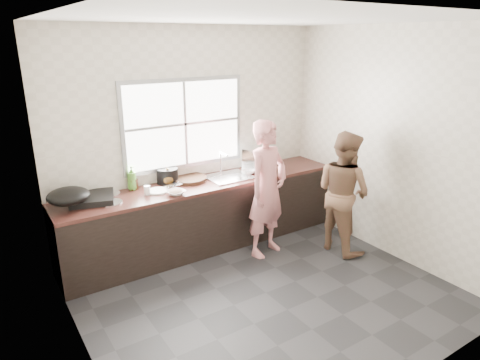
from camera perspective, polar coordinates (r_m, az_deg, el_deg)
floor at (r=4.65m, az=3.47°, el=-14.82°), size 3.60×3.20×0.01m
ceiling at (r=3.90m, az=4.29°, el=20.76°), size 3.60×3.20×0.01m
wall_back at (r=5.40m, az=-6.49°, el=5.52°), size 3.60×0.01×2.70m
wall_left at (r=3.37m, az=-21.62°, el=-3.67°), size 0.01×3.20×2.70m
wall_right at (r=5.32m, az=19.62°, el=4.39°), size 0.01×3.20×2.70m
wall_front at (r=3.03m, az=22.45°, el=-6.19°), size 3.60×0.01×2.70m
cabinet at (r=5.42m, az=-4.61°, el=-4.83°), size 3.60×0.62×0.82m
countertop at (r=5.26m, az=-4.73°, el=-0.52°), size 3.60×0.64×0.04m
sink at (r=5.42m, az=-1.49°, el=0.38°), size 0.55×0.45×0.02m
faucet at (r=5.54m, az=-2.60°, el=2.34°), size 0.02×0.02×0.30m
window_frame at (r=5.30m, az=-7.46°, el=7.46°), size 1.60×0.05×1.10m
window_glazing at (r=5.28m, az=-7.34°, el=7.42°), size 1.50×0.01×1.00m
woman at (r=5.12m, az=3.64°, el=-1.80°), size 0.65×0.51×1.55m
person_side at (r=5.37m, az=13.58°, el=-1.56°), size 0.59×0.75×1.51m
cutting_board at (r=5.34m, az=-6.85°, el=0.16°), size 0.54×0.54×0.04m
cleaver at (r=5.07m, az=-8.87°, el=-0.69°), size 0.21×0.14×0.01m
bowl_mince at (r=4.87m, az=-8.52°, el=-1.68°), size 0.26×0.26×0.05m
bowl_crabs at (r=5.66m, az=3.00°, el=1.43°), size 0.23×0.23×0.06m
bowl_held at (r=5.54m, az=1.03°, el=1.09°), size 0.27×0.27×0.07m
black_pot at (r=5.27m, az=-9.65°, el=0.57°), size 0.31×0.31×0.18m
plate_food at (r=5.01m, az=-10.87°, el=-1.45°), size 0.30×0.30×0.02m
bottle_green at (r=5.10m, az=-14.22°, el=0.29°), size 0.15×0.15×0.29m
bottle_brown_tall at (r=5.12m, az=-14.02°, el=-0.29°), size 0.08×0.08×0.17m
bottle_brown_short at (r=5.21m, az=-9.60°, el=0.39°), size 0.17×0.17×0.19m
glass_jar at (r=4.93m, az=-12.27°, el=-1.34°), size 0.09×0.09×0.10m
burner at (r=4.90m, az=-19.10°, el=-2.30°), size 0.56×0.56×0.07m
wok at (r=4.73m, az=-21.92°, el=-1.99°), size 0.57×0.57×0.16m
dish_rack at (r=5.68m, az=2.65°, el=2.81°), size 0.51×0.45×0.32m
pot_lid_left at (r=4.79m, az=-16.83°, el=-2.89°), size 0.30×0.30×0.01m
pot_lid_right at (r=5.07m, az=-17.14°, el=-1.75°), size 0.29×0.29×0.01m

